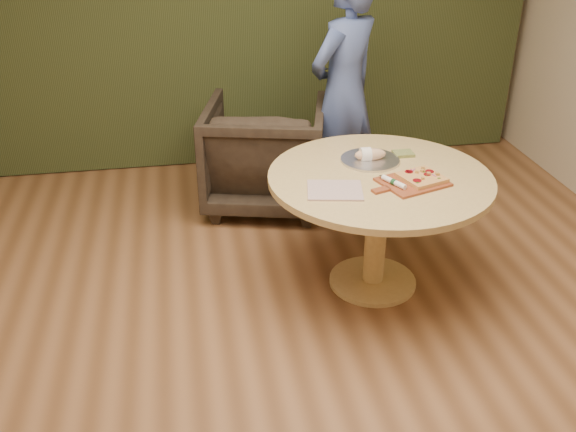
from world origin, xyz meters
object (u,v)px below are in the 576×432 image
Objects in this scene: flatbread_pizza at (422,177)px; armchair at (265,149)px; pedestal_table at (379,197)px; cutlery_roll at (394,182)px; person_standing at (344,93)px; pizza_paddle at (411,182)px; bread_roll at (369,155)px; serving_tray at (370,160)px.

armchair is (-0.70, 1.35, -0.33)m from flatbread_pizza.
flatbread_pizza is (0.20, -0.13, 0.17)m from pedestal_table.
flatbread_pizza is 1.49× the size of cutlery_roll.
cutlery_roll is (-0.18, -0.04, 0.00)m from flatbread_pizza.
pizza_paddle is at bearing 56.37° from person_standing.
bread_roll is at bearing 93.25° from pedestal_table.
bread_roll is at bearing 68.39° from cutlery_roll.
pizza_paddle is 1.29m from person_standing.
serving_tray reaches higher than pizza_paddle.
cutlery_roll is 0.11× the size of person_standing.
bread_roll reaches higher than cutlery_roll.
person_standing is (0.04, 1.31, 0.10)m from cutlery_roll.
pedestal_table is 6.98× the size of cutlery_roll.
bread_roll is at bearing 94.55° from pizza_paddle.
flatbread_pizza is 1.28m from person_standing.
bread_roll is at bearing 122.66° from flatbread_pizza.
flatbread_pizza is 0.39m from serving_tray.
person_standing is at bearing 61.05° from cutlery_roll.
armchair is (-0.49, 1.02, -0.34)m from bread_roll.
person_standing is (0.07, 1.14, 0.27)m from pedestal_table.
cutlery_roll is 1.52m from armchair.
person_standing reaches higher than serving_tray.
cutlery_roll is at bearing 124.88° from armchair.
flatbread_pizza reaches higher than pizza_paddle.
person_standing reaches higher than cutlery_roll.
bread_roll is (-0.15, 0.35, 0.04)m from pizza_paddle.
bread_roll is (-0.01, 0.00, 0.04)m from serving_tray.
armchair is 0.51× the size of person_standing.
pizza_paddle is at bearing -68.26° from serving_tray.
armchair reaches higher than bread_roll.
person_standing reaches higher than pedestal_table.
bread_roll reaches higher than pizza_paddle.
serving_tray is 0.04m from bread_roll.
cutlery_roll reaches higher than serving_tray.
person_standing reaches higher than pizza_paddle.
serving_tray is (-0.00, 0.20, 0.15)m from pedestal_table.
pizza_paddle is 2.46× the size of bread_roll.
pizza_paddle is 2.54× the size of cutlery_roll.
person_standing is (0.57, -0.08, 0.44)m from armchair.
bread_roll is 1.18m from armchair.
pedestal_table is 0.24m from cutlery_roll.
flatbread_pizza is 0.31× the size of armchair.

